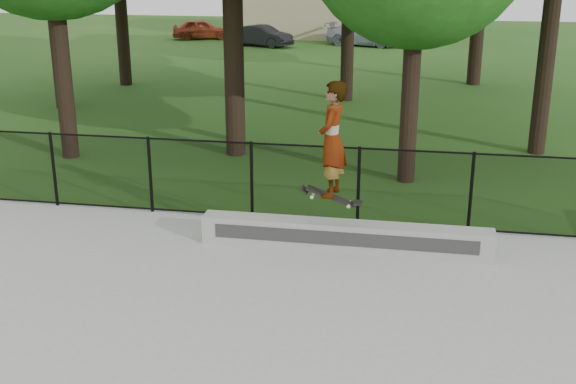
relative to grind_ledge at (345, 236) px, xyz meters
name	(u,v)px	position (x,y,z in m)	size (l,w,h in m)	color
grind_ledge	(345,236)	(0.00, 0.00, 0.00)	(4.92, 0.40, 0.49)	#9D9D99
car_a	(202,29)	(-11.65, 29.93, 0.28)	(1.37, 3.38, 1.16)	maroon
car_b	(262,36)	(-7.44, 27.29, 0.26)	(1.18, 3.08, 1.12)	black
car_c	(363,35)	(-2.10, 28.61, 0.29)	(1.66, 3.75, 1.18)	#979CAB
skater_airborne	(332,141)	(-0.22, -0.27, 1.72)	(0.80, 0.73, 2.08)	black
chainlink_fence	(252,180)	(-1.89, 1.20, 0.51)	(16.06, 0.06, 1.50)	black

